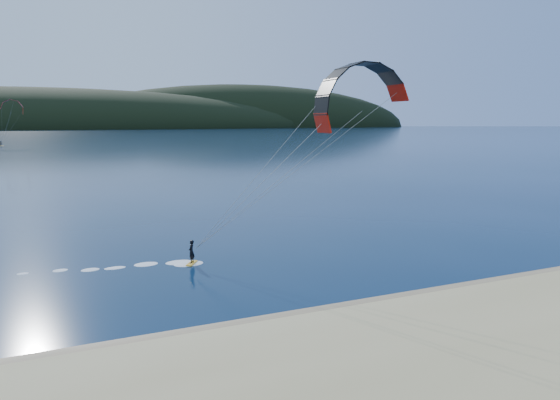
# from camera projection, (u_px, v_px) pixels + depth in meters

# --- Properties ---
(ground) EXTENTS (1800.00, 1800.00, 0.00)m
(ground) POSITION_uv_depth(u_px,v_px,m) (328.00, 370.00, 18.45)
(ground) COLOR #071F38
(ground) RESTS_ON ground
(wet_sand) EXTENTS (220.00, 2.50, 0.10)m
(wet_sand) POSITION_uv_depth(u_px,v_px,m) (282.00, 324.00, 22.54)
(wet_sand) COLOR #856E4D
(wet_sand) RESTS_ON ground
(headland) EXTENTS (1200.00, 310.00, 140.00)m
(headland) POSITION_uv_depth(u_px,v_px,m) (83.00, 128.00, 696.71)
(headland) COLOR black
(headland) RESTS_ON ground
(kitesurfer_near) EXTENTS (24.81, 6.69, 14.27)m
(kitesurfer_near) POSITION_uv_depth(u_px,v_px,m) (350.00, 119.00, 31.29)
(kitesurfer_near) COLOR gold
(kitesurfer_near) RESTS_ON ground
(kitesurfer_far) EXTENTS (10.40, 6.77, 16.70)m
(kitesurfer_far) POSITION_uv_depth(u_px,v_px,m) (12.00, 111.00, 184.92)
(kitesurfer_far) COLOR gold
(kitesurfer_far) RESTS_ON ground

